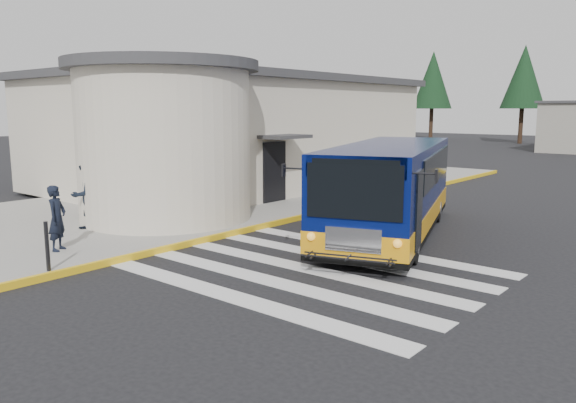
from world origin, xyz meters
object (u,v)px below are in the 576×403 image
Objects in this scene: transit_bus at (390,192)px; bollard at (47,246)px; pedestrian_b at (86,195)px; pedestrian_a at (57,218)px.

transit_bus reaches higher than bollard.
pedestrian_a is at bearing 37.12° from pedestrian_b.
bollard is (-3.47, -8.14, -0.55)m from transit_bus.
pedestrian_b is at bearing 11.28° from pedestrian_a.
pedestrian_a is (-4.96, -7.11, -0.29)m from transit_bus.
bollard is at bearing -132.50° from transit_bus.
transit_bus is at bearing 119.53° from pedestrian_b.
pedestrian_b is (-1.87, 1.86, 0.15)m from pedestrian_a.
pedestrian_a is at bearing -144.32° from transit_bus.
pedestrian_a is at bearing 145.43° from bollard.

